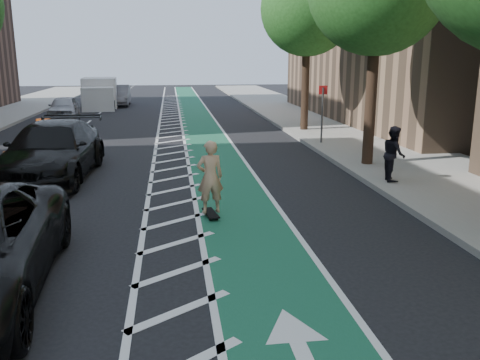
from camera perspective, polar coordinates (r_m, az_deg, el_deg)
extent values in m
plane|color=black|center=(9.07, -16.65, -10.41)|extent=(120.00, 120.00, 0.00)
cube|color=#164F35|center=(18.60, -2.84, 2.48)|extent=(2.00, 90.00, 0.01)
cube|color=silver|center=(18.54, -7.47, 2.34)|extent=(1.40, 90.00, 0.01)
cube|color=gray|center=(20.19, 15.89, 3.06)|extent=(5.00, 90.00, 0.15)
cube|color=gray|center=(19.35, 9.21, 2.98)|extent=(0.12, 90.00, 0.16)
cylinder|color=#382619|center=(17.47, 14.08, 8.64)|extent=(0.36, 0.36, 4.40)
cylinder|color=#382619|center=(25.06, 7.30, 10.34)|extent=(0.36, 0.36, 4.40)
sphere|color=#204F1A|center=(25.12, 7.56, 18.56)|extent=(4.20, 4.20, 4.20)
cylinder|color=#4C4C4C|center=(21.23, 9.20, 6.98)|extent=(0.08, 0.08, 2.40)
cube|color=red|center=(21.13, 9.32, 9.94)|extent=(0.35, 0.02, 0.35)
cube|color=black|center=(11.77, -3.32, -3.72)|extent=(0.36, 0.86, 0.03)
cylinder|color=black|center=(12.04, -4.03, -3.66)|extent=(0.04, 0.07, 0.06)
cylinder|color=black|center=(12.07, -3.23, -3.59)|extent=(0.04, 0.07, 0.06)
cylinder|color=black|center=(11.52, -3.41, -4.46)|extent=(0.04, 0.07, 0.06)
cylinder|color=black|center=(11.55, -2.58, -4.38)|extent=(0.04, 0.07, 0.06)
imported|color=tan|center=(11.55, -3.38, 0.34)|extent=(0.67, 0.49, 1.68)
imported|color=black|center=(16.33, -20.35, 3.06)|extent=(2.67, 5.94, 1.69)
imported|color=#A5A4AA|center=(32.21, -19.16, 7.69)|extent=(1.83, 4.03, 1.34)
imported|color=#5D5C62|center=(40.02, -13.51, 9.23)|extent=(1.72, 4.68, 1.53)
imported|color=black|center=(15.07, 16.88, 2.85)|extent=(0.72, 0.86, 1.57)
cube|color=silver|center=(38.88, -15.44, 9.44)|extent=(2.60, 3.58, 2.13)
cube|color=silver|center=(36.36, -15.62, 8.74)|extent=(2.26, 1.86, 1.60)
cylinder|color=black|center=(36.04, -17.15, 7.92)|extent=(0.32, 0.76, 0.75)
cylinder|color=black|center=(35.93, -14.07, 8.10)|extent=(0.32, 0.76, 0.75)
cylinder|color=black|center=(39.85, -16.70, 8.45)|extent=(0.32, 0.76, 0.75)
cylinder|color=black|center=(39.74, -13.92, 8.61)|extent=(0.32, 0.76, 0.75)
cylinder|color=#FF650D|center=(17.07, -24.18, 1.62)|extent=(0.46, 0.46, 0.80)
cylinder|color=silver|center=(17.09, -24.14, 1.18)|extent=(0.47, 0.47, 0.11)
cylinder|color=silver|center=(17.05, -24.22, 1.99)|extent=(0.47, 0.47, 0.11)
cylinder|color=black|center=(17.14, -24.06, 0.37)|extent=(0.59, 0.59, 0.04)
cylinder|color=orange|center=(20.07, -19.61, 3.96)|extent=(0.58, 0.58, 1.00)
cylinder|color=silver|center=(20.10, -19.57, 3.49)|extent=(0.59, 0.59, 0.13)
cylinder|color=silver|center=(20.05, -19.64, 4.37)|extent=(0.59, 0.59, 0.13)
cylinder|color=black|center=(20.15, -19.50, 2.63)|extent=(0.73, 0.73, 0.04)
cylinder|color=#F5540C|center=(23.54, -21.15, 5.19)|extent=(0.59, 0.59, 1.03)
cylinder|color=silver|center=(23.56, -21.12, 4.78)|extent=(0.60, 0.60, 0.14)
cylinder|color=silver|center=(23.52, -21.18, 5.55)|extent=(0.60, 0.60, 0.14)
cylinder|color=black|center=(23.61, -21.05, 4.02)|extent=(0.75, 0.75, 0.05)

